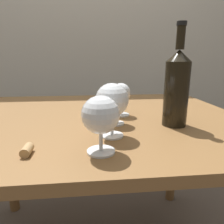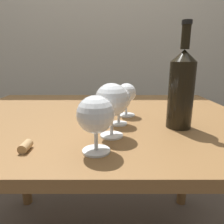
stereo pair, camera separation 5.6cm
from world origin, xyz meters
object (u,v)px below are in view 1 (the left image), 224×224
at_px(wine_glass_white, 112,101).
at_px(wine_glass_port, 121,94).
at_px(wine_glass_rose, 116,100).
at_px(wine_bottle, 177,87).
at_px(wine_glass_chardonnay, 100,116).
at_px(cork, 27,150).

distance_m(wine_glass_white, wine_glass_port, 0.22).
relative_size(wine_glass_rose, wine_bottle, 0.39).
relative_size(wine_glass_chardonnay, wine_glass_white, 0.90).
relative_size(wine_glass_white, cork, 3.59).
height_order(wine_glass_port, wine_bottle, wine_bottle).
height_order(wine_glass_rose, wine_bottle, wine_bottle).
xyz_separation_m(wine_glass_chardonnay, wine_bottle, (0.25, 0.18, 0.04)).
xyz_separation_m(wine_glass_rose, wine_bottle, (0.19, -0.03, 0.04)).
distance_m(wine_glass_white, cork, 0.24).
xyz_separation_m(wine_glass_chardonnay, cork, (-0.17, 0.01, -0.08)).
height_order(wine_glass_chardonnay, wine_glass_rose, wine_glass_chardonnay).
height_order(wine_glass_white, wine_glass_port, wine_glass_white).
relative_size(wine_glass_white, wine_bottle, 0.47).
distance_m(wine_glass_white, wine_bottle, 0.23).
bearing_deg(wine_glass_chardonnay, wine_bottle, 35.62).
xyz_separation_m(wine_glass_chardonnay, wine_glass_rose, (0.06, 0.21, -0.00)).
distance_m(wine_glass_chardonnay, wine_glass_rose, 0.22).
distance_m(wine_glass_rose, wine_glass_port, 0.11).
bearing_deg(wine_glass_chardonnay, wine_glass_white, 70.03).
bearing_deg(cork, wine_glass_port, 49.79).
height_order(wine_glass_chardonnay, wine_glass_white, wine_glass_white).
height_order(wine_glass_chardonnay, cork, wine_glass_chardonnay).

